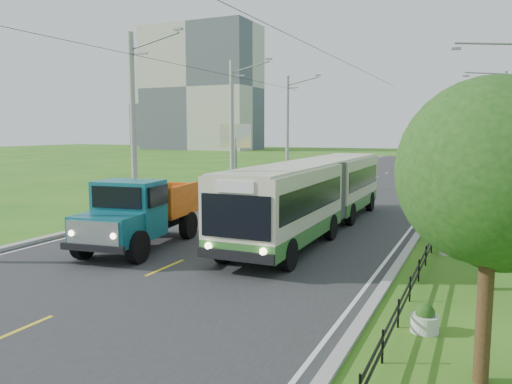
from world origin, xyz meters
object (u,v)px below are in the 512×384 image
Objects in this scene: pole_near at (134,122)px; pole_far at (288,126)px; pole_mid at (232,125)px; planter_front at (425,320)px; planter_mid at (459,215)px; planter_near at (448,247)px; tree_second at (491,170)px; streetlight_far at (500,127)px; dump_truck at (142,208)px; streetlight_mid at (508,125)px; billboard_left at (236,140)px; planter_far at (465,196)px; tree_third at (490,147)px; tree_fourth at (489,152)px; tree_fifth at (489,144)px; tree_back at (488,144)px; bus at (315,190)px; tree_front at (495,182)px.

pole_near and pole_far have the same top height.
pole_mid is 1.00× the size of pole_far.
pole_near is at bearing 146.88° from planter_front.
planter_front is 1.00× the size of planter_mid.
planter_near is (16.86, -27.00, -4.81)m from pole_far.
pole_mid is at bearing 133.85° from tree_second.
planter_near is (16.86, -15.00, -4.81)m from pole_mid.
streetlight_far is 29.20m from dump_truck.
streetlight_mid is 22.51m from billboard_left.
planter_far is at bearing -33.12° from pole_far.
pole_far is 1.89× the size of tree_second.
tree_third is 8.96× the size of planter_far.
pole_far is (0.00, 24.00, 0.00)m from pole_near.
planter_front is at bearing -53.75° from pole_mid.
planter_front is 8.00m from planter_near.
tree_fourth reaches higher than planter_far.
tree_fifth reaches higher than planter_mid.
tree_fourth is 21.72m from billboard_left.
tree_third reaches higher than tree_back.
streetlight_mid is 9.46m from planter_near.
tree_second is at bearing -59.58° from pole_far.
dump_truck is at bearing -119.58° from planter_far.
tree_fourth is 8.06× the size of planter_mid.
tree_back is (18.12, -6.86, -1.44)m from pole_far.
planter_near is at bearing -20.25° from bus.
pole_far is 26.20m from tree_fourth.
bus reaches higher than planter_front.
planter_far is (16.86, 13.00, -4.81)m from pole_near.
bus is at bearing -113.28° from planter_far.
pole_far is at bearing 115.72° from planter_front.
tree_fourth is at bearing 35.94° from dump_truck.
pole_near is 18.23m from planter_mid.
pole_mid is 12.00m from pole_far.
tree_fifth is 4.21m from planter_far.
planter_mid is (16.86, -7.00, -4.81)m from pole_mid.
dump_truck is at bearing -136.31° from tree_fourth.
pole_far is at bearing 116.18° from tree_front.
tree_second is at bearing -90.00° from tree_fifth.
tree_third reaches higher than planter_front.
tree_second is 7.91× the size of planter_front.
pole_far is at bearing 92.61° from dump_truck.
pole_far reaches higher than planter_front.
planter_far is 15.19m from bus.
streetlight_mid is 0.55× the size of bus.
planter_far is at bearing -108.80° from streetlight_far.
planter_mid is (-1.26, -0.14, -3.30)m from tree_fourth.
tree_third is (18.12, -12.86, -1.11)m from pole_mid.
pole_mid reaches higher than bus.
tree_second is 1.02× the size of billboard_left.
billboard_left is 0.76× the size of dump_truck.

